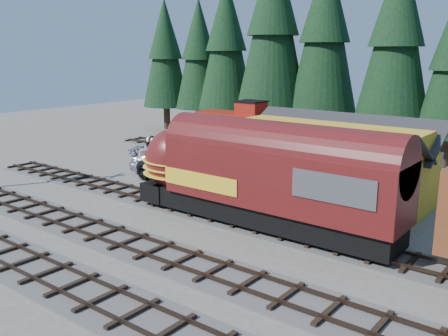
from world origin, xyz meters
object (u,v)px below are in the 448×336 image
Objects in this scene: locomotive at (252,179)px; caboose at (243,131)px; pickup_truck_a at (179,170)px; depot at (326,155)px; pickup_truck_b at (174,162)px.

caboose reaches higher than locomotive.
depot is at bearing -71.78° from pickup_truck_a.
caboose is (-11.80, 7.50, -0.62)m from depot.
caboose is at bearing 127.47° from locomotive.
locomotive is 12.73m from pickup_truck_b.
depot is at bearing -109.54° from pickup_truck_b.
depot is 1.43× the size of caboose.
pickup_truck_a is at bearing -81.46° from caboose.
depot is at bearing 80.68° from locomotive.
pickup_truck_b is at bearing -176.48° from depot.
caboose is at bearing 147.55° from depot.
depot is 0.79× the size of locomotive.
pickup_truck_b is (-12.31, -0.76, -1.98)m from depot.
pickup_truck_a is 1.00× the size of pickup_truck_b.
pickup_truck_a is (-9.26, 4.22, -1.62)m from locomotive.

